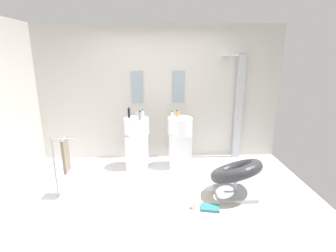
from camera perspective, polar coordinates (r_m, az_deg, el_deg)
name	(u,v)px	position (r m, az deg, el deg)	size (l,w,h in m)	color
ground_plane	(160,199)	(4.06, -1.84, -15.48)	(4.80, 3.60, 0.04)	silver
rear_partition	(158,94)	(5.19, -2.21, 6.99)	(4.80, 0.10, 2.60)	beige
pedestal_sink_left	(137,142)	(4.88, -6.73, -3.39)	(0.45, 0.45, 1.04)	white
pedestal_sink_right	(180,141)	(4.89, 2.59, -3.27)	(0.45, 0.45, 1.04)	white
vanity_mirror_left	(137,87)	(5.11, -6.72, 8.39)	(0.22, 0.03, 0.60)	#8C9EA8
vanity_mirror_right	(178,87)	(5.12, 2.27, 8.49)	(0.22, 0.03, 0.60)	#8C9EA8
shower_column	(238,105)	(5.35, 15.00, 4.34)	(0.49, 0.24, 2.05)	#B7BABF
lounge_chair	(236,174)	(4.06, 14.52, -10.07)	(1.10, 1.10, 0.65)	#B7BABF
towel_rack	(64,157)	(4.09, -21.66, -6.29)	(0.37, 0.22, 0.95)	#B7BABF
area_rug	(195,208)	(3.83, 5.97, -17.26)	(1.19, 0.89, 0.01)	beige
magazine_teal	(210,208)	(3.81, 9.14, -17.14)	(0.26, 0.17, 0.04)	teal
coffee_mug	(194,205)	(3.78, 5.78, -16.72)	(0.07, 0.07, 0.10)	white
soap_bottle_clear	(143,114)	(4.78, -5.47, 2.65)	(0.04, 0.04, 0.15)	silver
soap_bottle_white	(172,115)	(4.76, 0.86, 2.47)	(0.05, 0.05, 0.12)	white
soap_bottle_grey	(140,116)	(4.60, -6.11, 2.22)	(0.06, 0.06, 0.17)	#99999E
soap_bottle_amber	(177,114)	(4.85, 1.94, 2.71)	(0.05, 0.05, 0.12)	#C68C38
soap_bottle_black	(129,113)	(4.80, -8.48, 2.83)	(0.05, 0.05, 0.19)	black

